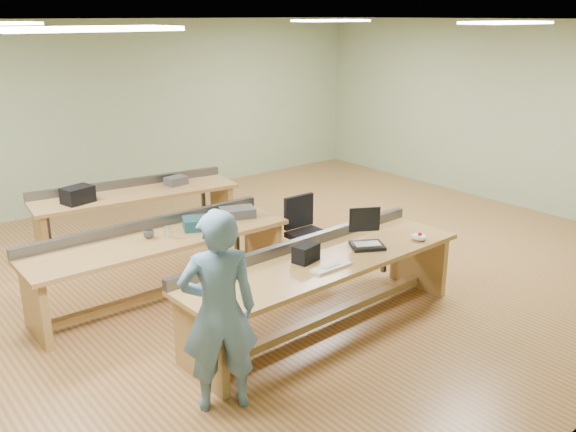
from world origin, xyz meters
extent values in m
plane|color=olive|center=(0.00, 0.00, 0.00)|extent=(10.00, 10.00, 0.00)
plane|color=silver|center=(0.00, 0.00, 3.00)|extent=(10.00, 10.00, 0.00)
cube|color=#8EA47C|center=(0.00, 4.00, 1.50)|extent=(10.00, 0.04, 3.00)
cube|color=#8EA47C|center=(5.00, 0.00, 1.50)|extent=(0.04, 8.00, 3.00)
cube|color=white|center=(-2.50, -1.50, 2.97)|extent=(1.20, 0.50, 0.03)
cube|color=white|center=(2.50, -1.50, 2.97)|extent=(1.20, 0.50, 0.03)
cube|color=white|center=(2.50, 1.50, 2.97)|extent=(1.20, 0.50, 0.03)
cube|color=#AC7748|center=(-0.32, -1.56, 0.72)|extent=(3.23, 0.96, 0.05)
cube|color=#AC7748|center=(-1.82, -1.61, 0.35)|extent=(0.10, 0.76, 0.70)
cube|color=#AC7748|center=(1.18, -1.51, 0.35)|extent=(0.10, 0.76, 0.70)
cube|color=#AC7748|center=(-0.32, -1.56, 0.10)|extent=(2.90, 0.19, 0.08)
cube|color=#4B4D52|center=(-0.33, -1.17, 0.81)|extent=(3.20, 0.18, 0.11)
cube|color=#AC7748|center=(-1.32, 0.03, 0.72)|extent=(2.96, 0.82, 0.05)
cube|color=#AC7748|center=(-2.70, 0.05, 0.35)|extent=(0.09, 0.69, 0.70)
cube|color=#AC7748|center=(0.05, 0.02, 0.35)|extent=(0.09, 0.69, 0.70)
cube|color=#AC7748|center=(-1.32, 0.03, 0.10)|extent=(2.65, 0.13, 0.08)
cube|color=#4B4D52|center=(-1.32, 0.38, 0.81)|extent=(2.95, 0.11, 0.11)
cube|color=#AC7748|center=(-0.74, 1.85, 0.72)|extent=(2.83, 1.08, 0.05)
cube|color=#AC7748|center=(-2.01, 2.01, 0.35)|extent=(0.16, 0.64, 0.70)
cube|color=#AC7748|center=(0.53, 1.69, 0.35)|extent=(0.16, 0.64, 0.70)
cube|color=#AC7748|center=(-0.74, 1.85, 0.10)|extent=(2.46, 0.41, 0.08)
cube|color=#4B4D52|center=(-0.70, 2.18, 0.81)|extent=(2.75, 0.42, 0.11)
imported|color=slate|center=(-1.87, -2.01, 0.85)|extent=(0.73, 0.62, 1.70)
cube|color=black|center=(0.23, -1.59, 0.77)|extent=(0.42, 0.40, 0.04)
cube|color=black|center=(0.29, -1.47, 1.01)|extent=(0.30, 0.18, 0.26)
cube|color=beige|center=(-0.44, -1.76, 0.76)|extent=(0.43, 0.15, 0.02)
ellipsoid|color=white|center=(0.82, -1.79, 0.79)|extent=(0.18, 0.20, 0.07)
cube|color=black|center=(-0.52, -1.48, 0.84)|extent=(0.29, 0.22, 0.18)
cylinder|color=black|center=(0.45, -0.42, 0.24)|extent=(0.06, 0.06, 0.47)
cube|color=black|center=(0.45, -0.42, 0.49)|extent=(0.45, 0.45, 0.06)
cube|color=black|center=(0.45, -0.20, 0.75)|extent=(0.43, 0.06, 0.41)
cylinder|color=black|center=(0.45, -0.42, 0.03)|extent=(0.52, 0.52, 0.06)
cube|color=#153D45|center=(-0.83, 0.02, 0.81)|extent=(0.44, 0.39, 0.13)
cube|color=#3E3E41|center=(-0.26, 0.10, 0.81)|extent=(0.48, 0.39, 0.11)
imported|color=#3E3E41|center=(-1.42, 0.10, 0.80)|extent=(0.15, 0.15, 0.09)
cylinder|color=silver|center=(-1.26, -0.01, 0.81)|extent=(0.09, 0.09, 0.13)
cube|color=black|center=(-1.54, 1.86, 0.86)|extent=(0.43, 0.35, 0.21)
cube|color=#3E3E41|center=(-0.12, 1.85, 0.81)|extent=(0.32, 0.25, 0.12)
camera|label=1|loc=(-4.14, -5.69, 3.07)|focal=38.00mm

